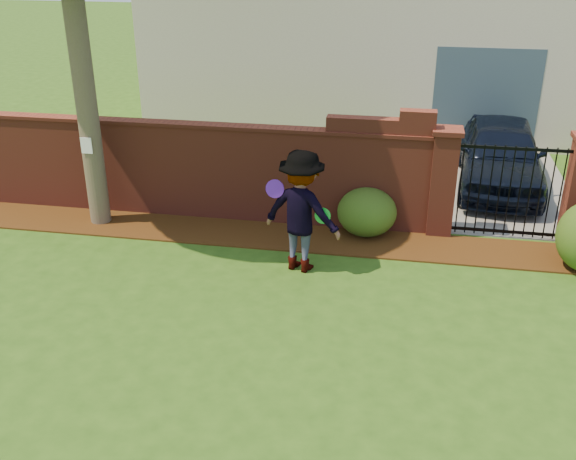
% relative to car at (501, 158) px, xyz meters
% --- Properties ---
extents(ground, '(80.00, 80.00, 0.01)m').
position_rel_car_xyz_m(ground, '(-3.64, -6.34, -0.69)').
color(ground, '#2B5014').
rests_on(ground, ground).
extents(mulch_bed, '(11.10, 1.08, 0.03)m').
position_rel_car_xyz_m(mulch_bed, '(-4.59, -3.00, -0.67)').
color(mulch_bed, '#361D09').
rests_on(mulch_bed, ground).
extents(brick_wall, '(8.70, 0.31, 2.16)m').
position_rel_car_xyz_m(brick_wall, '(-5.65, -2.34, 0.24)').
color(brick_wall, maroon).
rests_on(brick_wall, ground).
extents(pillar_left, '(0.50, 0.50, 1.88)m').
position_rel_car_xyz_m(pillar_left, '(-1.24, -2.34, 0.27)').
color(pillar_left, maroon).
rests_on(pillar_left, ground).
extents(iron_gate, '(1.78, 0.03, 1.60)m').
position_rel_car_xyz_m(iron_gate, '(-0.14, -2.34, 0.17)').
color(iron_gate, black).
rests_on(iron_gate, ground).
extents(driveway, '(3.20, 8.00, 0.01)m').
position_rel_car_xyz_m(driveway, '(-0.14, 1.66, -0.68)').
color(driveway, slate).
rests_on(driveway, ground).
extents(car, '(1.85, 4.11, 1.37)m').
position_rel_car_xyz_m(car, '(0.00, 0.00, 0.00)').
color(car, black).
rests_on(car, ground).
extents(paper_notice, '(0.20, 0.01, 0.28)m').
position_rel_car_xyz_m(paper_notice, '(-7.24, -3.13, 0.81)').
color(paper_notice, white).
rests_on(paper_notice, tree).
extents(shrub_left, '(1.02, 1.02, 0.84)m').
position_rel_car_xyz_m(shrub_left, '(-2.47, -2.61, -0.27)').
color(shrub_left, '#244A16').
rests_on(shrub_left, ground).
extents(man, '(1.39, 1.05, 1.92)m').
position_rel_car_xyz_m(man, '(-3.40, -4.08, 0.27)').
color(man, gray).
rests_on(man, ground).
extents(frisbee_purple, '(0.28, 0.09, 0.28)m').
position_rel_car_xyz_m(frisbee_purple, '(-3.78, -4.10, 0.63)').
color(frisbee_purple, '#5B1CAF').
rests_on(frisbee_purple, man).
extents(frisbee_green, '(0.25, 0.09, 0.24)m').
position_rel_car_xyz_m(frisbee_green, '(-3.04, -4.20, 0.29)').
color(frisbee_green, green).
rests_on(frisbee_green, man).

